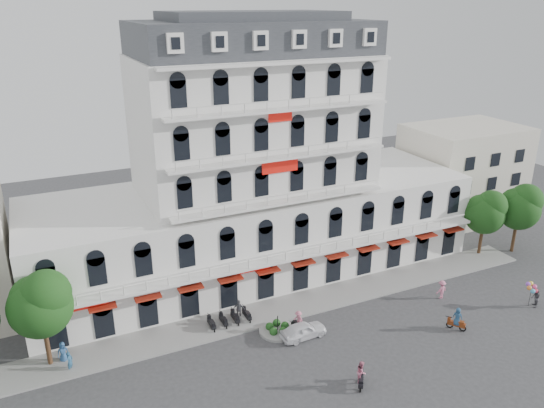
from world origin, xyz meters
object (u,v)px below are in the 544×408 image
Objects in this scene: parked_car at (303,330)px; rider_east at (457,319)px; rider_center at (298,321)px; balloon_vendor at (534,295)px; rider_southwest at (361,374)px.

rider_east is (12.55, -4.59, 0.36)m from parked_car.
rider_center is 0.86× the size of balloon_vendor.
rider_southwest is at bearing -175.18° from parked_car.
balloon_vendor is at bearing -105.06° from parked_car.
balloon_vendor reaches higher than parked_car.
rider_center is at bearing 41.88° from rider_southwest.
balloon_vendor is at bearing -127.71° from rider_east.
rider_southwest reaches higher than rider_east.
rider_east is 9.09m from balloon_vendor.
rider_east is at bearing 178.84° from balloon_vendor.
rider_southwest reaches higher than rider_center.
rider_center is (-12.60, 5.40, 0.05)m from rider_east.
rider_east is at bearing 52.52° from rider_center.
rider_east is (11.61, 2.63, -0.09)m from rider_southwest.
rider_southwest is 8.09m from rider_center.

